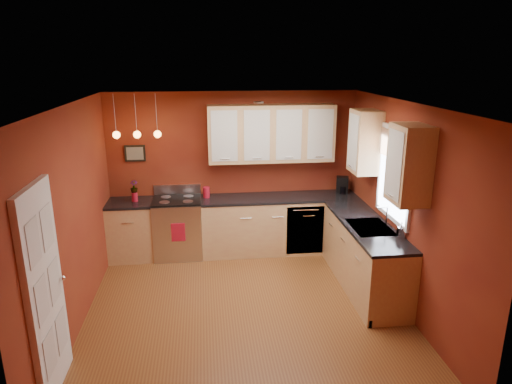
{
  "coord_description": "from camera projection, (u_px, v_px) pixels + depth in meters",
  "views": [
    {
      "loc": [
        -0.47,
        -5.17,
        3.12
      ],
      "look_at": [
        0.25,
        1.0,
        1.27
      ],
      "focal_mm": 32.0,
      "sensor_mm": 36.0,
      "label": 1
    }
  ],
  "objects": [
    {
      "name": "dish_towel",
      "position": [
        178.0,
        232.0,
        7.01
      ],
      "size": [
        0.21,
        0.01,
        0.29
      ],
      "primitive_type": "cube",
      "color": "#AC1226",
      "rests_on": "gas_range"
    },
    {
      "name": "base_cabinets_back_left",
      "position": [
        132.0,
        231.0,
        7.26
      ],
      "size": [
        0.7,
        0.6,
        0.9
      ],
      "primitive_type": "cube",
      "color": "tan",
      "rests_on": "floor"
    },
    {
      "name": "wall_front",
      "position": [
        271.0,
        304.0,
        3.49
      ],
      "size": [
        4.0,
        0.02,
        2.6
      ],
      "primitive_type": "cube",
      "color": "maroon",
      "rests_on": "floor"
    },
    {
      "name": "door_left_wall",
      "position": [
        45.0,
        293.0,
        4.21
      ],
      "size": [
        0.12,
        0.82,
        2.05
      ],
      "color": "white",
      "rests_on": "floor"
    },
    {
      "name": "wall_left",
      "position": [
        73.0,
        220.0,
        5.27
      ],
      "size": [
        0.02,
        4.2,
        2.6
      ],
      "primitive_type": "cube",
      "color": "maroon",
      "rests_on": "floor"
    },
    {
      "name": "base_cabinets_back_right",
      "position": [
        279.0,
        225.0,
        7.53
      ],
      "size": [
        2.54,
        0.6,
        0.9
      ],
      "primitive_type": "cube",
      "color": "tan",
      "rests_on": "floor"
    },
    {
      "name": "counter_back_right",
      "position": [
        280.0,
        198.0,
        7.39
      ],
      "size": [
        2.54,
        0.62,
        0.04
      ],
      "primitive_type": "cube",
      "color": "black",
      "rests_on": "base_cabinets_back_right"
    },
    {
      "name": "soap_pump",
      "position": [
        401.0,
        230.0,
        5.69
      ],
      "size": [
        0.11,
        0.11,
        0.21
      ],
      "primitive_type": "imported",
      "rotation": [
        0.0,
        0.0,
        -0.17
      ],
      "color": "white",
      "rests_on": "counter_right"
    },
    {
      "name": "counter_right",
      "position": [
        366.0,
        224.0,
        6.21
      ],
      "size": [
        0.62,
        2.1,
        0.04
      ],
      "primitive_type": "cube",
      "color": "black",
      "rests_on": "base_cabinets_right"
    },
    {
      "name": "gas_range",
      "position": [
        178.0,
        227.0,
        7.33
      ],
      "size": [
        0.76,
        0.64,
        1.11
      ],
      "color": "silver",
      "rests_on": "floor"
    },
    {
      "name": "red_vase",
      "position": [
        135.0,
        197.0,
        7.12
      ],
      "size": [
        0.09,
        0.09,
        0.15
      ],
      "primitive_type": "cylinder",
      "color": "#AC1226",
      "rests_on": "counter_back_left"
    },
    {
      "name": "coffee_maker",
      "position": [
        342.0,
        186.0,
        7.54
      ],
      "size": [
        0.23,
        0.22,
        0.27
      ],
      "rotation": [
        0.0,
        0.0,
        -0.28
      ],
      "color": "black",
      "rests_on": "counter_back_right"
    },
    {
      "name": "upper_cabinets_right",
      "position": [
        385.0,
        152.0,
        5.81
      ],
      "size": [
        0.35,
        1.95,
        0.9
      ],
      "primitive_type": "cube",
      "color": "tan",
      "rests_on": "wall_right"
    },
    {
      "name": "wall_right",
      "position": [
        404.0,
        208.0,
        5.71
      ],
      "size": [
        0.02,
        4.2,
        2.6
      ],
      "primitive_type": "cube",
      "color": "maroon",
      "rests_on": "floor"
    },
    {
      "name": "red_canister",
      "position": [
        206.0,
        192.0,
        7.31
      ],
      "size": [
        0.11,
        0.11,
        0.17
      ],
      "color": "#AC1226",
      "rests_on": "counter_back_right"
    },
    {
      "name": "upper_cabinets_back",
      "position": [
        271.0,
        133.0,
        7.2
      ],
      "size": [
        2.0,
        0.35,
        0.9
      ],
      "primitive_type": "cube",
      "color": "tan",
      "rests_on": "wall_back"
    },
    {
      "name": "sink",
      "position": [
        370.0,
        229.0,
        6.07
      ],
      "size": [
        0.5,
        0.7,
        0.33
      ],
      "color": "#98989D",
      "rests_on": "counter_right"
    },
    {
      "name": "ceiling",
      "position": [
        244.0,
        104.0,
        5.12
      ],
      "size": [
        4.0,
        4.2,
        0.02
      ],
      "primitive_type": "cube",
      "color": "beige",
      "rests_on": "wall_back"
    },
    {
      "name": "wall_back",
      "position": [
        233.0,
        172.0,
        7.49
      ],
      "size": [
        4.0,
        0.02,
        2.6
      ],
      "primitive_type": "cube",
      "color": "maroon",
      "rests_on": "floor"
    },
    {
      "name": "floor",
      "position": [
        246.0,
        309.0,
        5.86
      ],
      "size": [
        4.2,
        4.2,
        0.0
      ],
      "primitive_type": "plane",
      "color": "brown",
      "rests_on": "ground"
    },
    {
      "name": "base_cabinets_right",
      "position": [
        364.0,
        256.0,
        6.35
      ],
      "size": [
        0.6,
        2.1,
        0.9
      ],
      "primitive_type": "cube",
      "color": "tan",
      "rests_on": "floor"
    },
    {
      "name": "dishwasher_front",
      "position": [
        305.0,
        230.0,
        7.29
      ],
      "size": [
        0.6,
        0.02,
        0.8
      ],
      "primitive_type": "cube",
      "color": "silver",
      "rests_on": "base_cabinets_back_right"
    },
    {
      "name": "counter_back_left",
      "position": [
        130.0,
        203.0,
        7.13
      ],
      "size": [
        0.7,
        0.62,
        0.04
      ],
      "primitive_type": "cube",
      "color": "black",
      "rests_on": "base_cabinets_back_left"
    },
    {
      "name": "wall_picture",
      "position": [
        135.0,
        153.0,
        7.2
      ],
      "size": [
        0.32,
        0.03,
        0.26
      ],
      "primitive_type": "cube",
      "color": "black",
      "rests_on": "wall_back"
    },
    {
      "name": "window",
      "position": [
        395.0,
        172.0,
        5.88
      ],
      "size": [
        0.06,
        1.02,
        1.22
      ],
      "color": "white",
      "rests_on": "wall_right"
    },
    {
      "name": "flowers",
      "position": [
        134.0,
        187.0,
        7.08
      ],
      "size": [
        0.12,
        0.12,
        0.21
      ],
      "primitive_type": "imported",
      "rotation": [
        0.0,
        0.0,
        -0.04
      ],
      "color": "#AC1226",
      "rests_on": "red_vase"
    },
    {
      "name": "pendant_lights",
      "position": [
        137.0,
        134.0,
        6.79
      ],
      "size": [
        0.71,
        0.11,
        0.66
      ],
      "color": "#98989D",
      "rests_on": "ceiling"
    }
  ]
}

